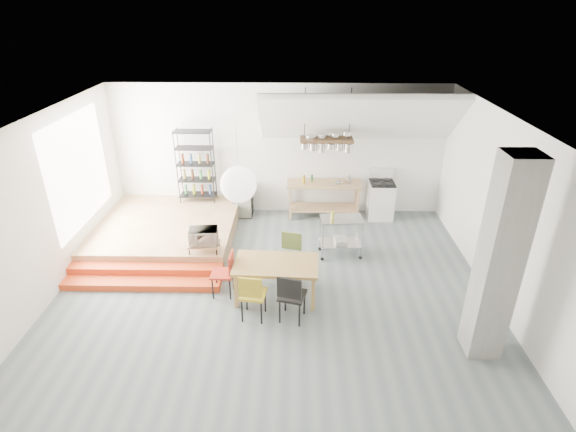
{
  "coord_description": "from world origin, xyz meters",
  "views": [
    {
      "loc": [
        0.41,
        -6.97,
        4.97
      ],
      "look_at": [
        0.27,
        0.8,
        1.16
      ],
      "focal_mm": 28.0,
      "sensor_mm": 36.0,
      "label": 1
    }
  ],
  "objects_px": {
    "dining_table": "(276,267)",
    "mini_fridge": "(243,201)",
    "stove": "(381,199)",
    "rolling_cart": "(341,231)"
  },
  "relations": [
    {
      "from": "mini_fridge",
      "to": "dining_table",
      "type": "bearing_deg",
      "value": -74.03
    },
    {
      "from": "stove",
      "to": "rolling_cart",
      "type": "distance_m",
      "value": 2.18
    },
    {
      "from": "rolling_cart",
      "to": "mini_fridge",
      "type": "distance_m",
      "value": 2.96
    },
    {
      "from": "stove",
      "to": "rolling_cart",
      "type": "bearing_deg",
      "value": -121.53
    },
    {
      "from": "dining_table",
      "to": "mini_fridge",
      "type": "bearing_deg",
      "value": 109.05
    },
    {
      "from": "stove",
      "to": "mini_fridge",
      "type": "distance_m",
      "value": 3.4
    },
    {
      "from": "stove",
      "to": "dining_table",
      "type": "distance_m",
      "value": 4.14
    },
    {
      "from": "dining_table",
      "to": "mini_fridge",
      "type": "relative_size",
      "value": 1.96
    },
    {
      "from": "mini_fridge",
      "to": "rolling_cart",
      "type": "bearing_deg",
      "value": -40.0
    },
    {
      "from": "mini_fridge",
      "to": "stove",
      "type": "bearing_deg",
      "value": -0.74
    }
  ]
}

